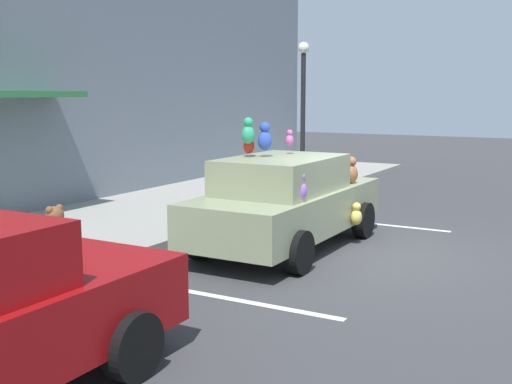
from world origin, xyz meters
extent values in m
plane|color=#38383A|center=(0.00, 0.00, 0.00)|extent=(60.00, 60.00, 0.00)
cube|color=gray|center=(0.00, 5.00, 0.07)|extent=(24.00, 4.00, 0.15)
cube|color=slate|center=(0.00, 7.15, 3.20)|extent=(24.00, 0.30, 6.40)
cube|color=silver|center=(2.45, 1.00, 0.00)|extent=(0.12, 3.60, 0.01)
cube|color=silver|center=(-2.92, 1.00, 0.00)|extent=(0.12, 3.60, 0.01)
cube|color=gray|center=(-0.15, 1.32, 0.64)|extent=(4.31, 1.70, 0.68)
cube|color=gray|center=(-0.37, 1.32, 1.26)|extent=(2.24, 1.50, 0.56)
cylinder|color=black|center=(1.18, 2.18, 0.32)|extent=(0.64, 0.22, 0.64)
cylinder|color=black|center=(1.18, 0.47, 0.32)|extent=(0.64, 0.22, 0.64)
cylinder|color=black|center=(-1.49, 2.18, 0.32)|extent=(0.64, 0.22, 0.64)
cylinder|color=black|center=(-1.49, 0.47, 0.32)|extent=(0.64, 0.22, 0.64)
ellipsoid|color=#135CA0|center=(1.11, 1.57, 1.13)|extent=(0.24, 0.20, 0.28)
sphere|color=#135CA0|center=(1.11, 1.57, 1.32)|extent=(0.15, 0.15, 0.15)
ellipsoid|color=#DFC353|center=(0.58, 0.38, 0.48)|extent=(0.23, 0.18, 0.27)
sphere|color=#DFC353|center=(0.58, 0.38, 0.67)|extent=(0.14, 0.14, 0.14)
ellipsoid|color=#2946A8|center=(-0.44, 1.60, 1.80)|extent=(0.27, 0.22, 0.31)
sphere|color=#2946A8|center=(-0.44, 1.60, 2.02)|extent=(0.17, 0.17, 0.17)
ellipsoid|color=#CD529B|center=(-1.23, 1.55, 1.08)|extent=(0.16, 0.13, 0.19)
sphere|color=#CD529B|center=(-1.23, 1.55, 1.22)|extent=(0.10, 0.10, 0.10)
ellipsoid|color=#BD4D92|center=(0.17, 1.45, 1.78)|extent=(0.16, 0.13, 0.19)
sphere|color=#BD4D92|center=(0.17, 1.45, 1.91)|extent=(0.10, 0.10, 0.10)
ellipsoid|color=#925932|center=(1.08, 0.68, 1.15)|extent=(0.28, 0.23, 0.33)
sphere|color=#925932|center=(1.08, 0.68, 1.37)|extent=(0.18, 0.18, 0.18)
ellipsoid|color=#A963E0|center=(-1.13, 0.65, 1.14)|extent=(0.27, 0.22, 0.31)
sphere|color=#A963E0|center=(-1.13, 0.65, 1.36)|extent=(0.17, 0.17, 0.17)
ellipsoid|color=#1B9867|center=(0.79, 1.13, 1.09)|extent=(0.19, 0.15, 0.22)
sphere|color=#1B9867|center=(0.79, 1.13, 1.25)|extent=(0.12, 0.12, 0.12)
ellipsoid|color=red|center=(-0.47, 1.88, 1.71)|extent=(0.21, 0.17, 0.25)
sphere|color=red|center=(-0.47, 1.88, 1.89)|extent=(0.14, 0.14, 0.14)
ellipsoid|color=olive|center=(0.54, 0.66, 1.09)|extent=(0.18, 0.15, 0.22)
sphere|color=olive|center=(0.54, 0.66, 1.24)|extent=(0.12, 0.12, 0.12)
ellipsoid|color=#299D6A|center=(-0.65, 1.79, 1.91)|extent=(0.25, 0.20, 0.29)
sphere|color=#299D6A|center=(-0.65, 1.79, 2.11)|extent=(0.16, 0.16, 0.16)
cylinder|color=black|center=(-5.30, 0.30, 0.32)|extent=(0.64, 0.22, 0.64)
ellipsoid|color=brown|center=(-2.76, 3.94, 0.40)|extent=(0.39, 0.33, 0.49)
sphere|color=brown|center=(-2.76, 3.94, 0.74)|extent=(0.28, 0.28, 0.28)
sphere|color=brown|center=(-2.86, 3.94, 0.84)|extent=(0.11, 0.11, 0.11)
sphere|color=brown|center=(-2.67, 3.94, 0.84)|extent=(0.11, 0.11, 0.11)
cylinder|color=black|center=(5.06, 3.50, 1.85)|extent=(0.12, 0.12, 3.39)
sphere|color=#EAEACC|center=(5.06, 3.50, 3.68)|extent=(0.28, 0.28, 0.28)
camera|label=1|loc=(-9.45, -3.30, 2.55)|focal=44.47mm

